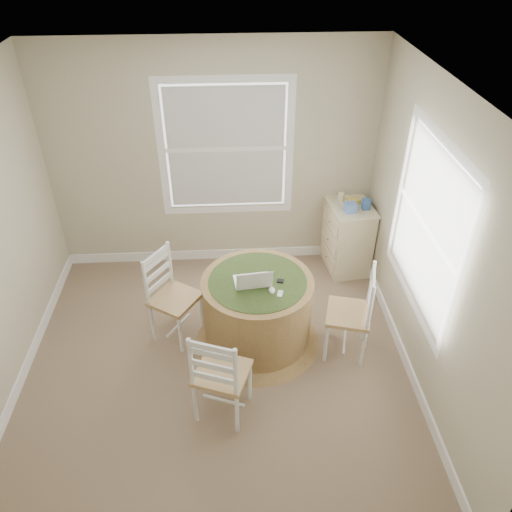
{
  "coord_description": "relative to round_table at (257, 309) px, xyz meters",
  "views": [
    {
      "loc": [
        0.17,
        -3.26,
        3.62
      ],
      "look_at": [
        0.39,
        0.45,
        0.97
      ],
      "focal_mm": 35.0,
      "sensor_mm": 36.0,
      "label": 1
    }
  ],
  "objects": [
    {
      "name": "room",
      "position": [
        -0.23,
        -0.19,
        0.89
      ],
      "size": [
        3.64,
        3.64,
        2.64
      ],
      "color": "#94775D",
      "rests_on": "ground"
    },
    {
      "name": "round_table",
      "position": [
        0.0,
        0.0,
        0.0
      ],
      "size": [
        1.23,
        1.23,
        0.76
      ],
      "rotation": [
        0.0,
        0.0,
        -0.27
      ],
      "color": "#9D7846",
      "rests_on": "ground"
    },
    {
      "name": "chair_left",
      "position": [
        -0.79,
        0.13,
        0.06
      ],
      "size": [
        0.56,
        0.57,
        0.95
      ],
      "primitive_type": null,
      "rotation": [
        0.0,
        0.0,
        0.99
      ],
      "color": "white",
      "rests_on": "ground"
    },
    {
      "name": "chair_near",
      "position": [
        -0.34,
        -0.83,
        0.06
      ],
      "size": [
        0.53,
        0.52,
        0.95
      ],
      "primitive_type": null,
      "rotation": [
        0.0,
        0.0,
        2.79
      ],
      "color": "white",
      "rests_on": "ground"
    },
    {
      "name": "chair_right",
      "position": [
        0.84,
        -0.18,
        0.06
      ],
      "size": [
        0.5,
        0.51,
        0.95
      ],
      "primitive_type": null,
      "rotation": [
        0.0,
        0.0,
        -1.84
      ],
      "color": "white",
      "rests_on": "ground"
    },
    {
      "name": "laptop",
      "position": [
        -0.05,
        -0.04,
        0.37
      ],
      "size": [
        0.36,
        0.32,
        0.23
      ],
      "rotation": [
        0.0,
        0.0,
        3.25
      ],
      "color": "white",
      "rests_on": "round_table"
    },
    {
      "name": "mouse",
      "position": [
        0.12,
        -0.15,
        0.35
      ],
      "size": [
        0.08,
        0.11,
        0.03
      ],
      "primitive_type": "ellipsoid",
      "rotation": [
        0.0,
        0.0,
        -0.27
      ],
      "color": "white",
      "rests_on": "round_table"
    },
    {
      "name": "phone",
      "position": [
        0.19,
        -0.2,
        0.34
      ],
      "size": [
        0.07,
        0.1,
        0.02
      ],
      "primitive_type": "cube",
      "rotation": [
        0.0,
        0.0,
        -0.27
      ],
      "color": "#B7BABF",
      "rests_on": "round_table"
    },
    {
      "name": "keys",
      "position": [
        0.21,
        -0.03,
        0.35
      ],
      "size": [
        0.07,
        0.06,
        0.02
      ],
      "primitive_type": "cube",
      "rotation": [
        0.0,
        0.0,
        -0.27
      ],
      "color": "black",
      "rests_on": "round_table"
    },
    {
      "name": "corner_chest",
      "position": [
        1.12,
        1.19,
        0.01
      ],
      "size": [
        0.55,
        0.68,
        0.84
      ],
      "rotation": [
        0.0,
        0.0,
        0.13
      ],
      "color": "beige",
      "rests_on": "ground"
    },
    {
      "name": "tissue_box",
      "position": [
        1.08,
        1.05,
        0.48
      ],
      "size": [
        0.13,
        0.13,
        0.1
      ],
      "primitive_type": "cube",
      "rotation": [
        0.0,
        0.0,
        0.13
      ],
      "color": "#5D85D5",
      "rests_on": "corner_chest"
    },
    {
      "name": "box_yellow",
      "position": [
        1.16,
        1.24,
        0.46
      ],
      "size": [
        0.16,
        0.12,
        0.06
      ],
      "primitive_type": "cube",
      "rotation": [
        0.0,
        0.0,
        0.13
      ],
      "color": "gold",
      "rests_on": "corner_chest"
    },
    {
      "name": "box_blue",
      "position": [
        1.28,
        1.1,
        0.49
      ],
      "size": [
        0.09,
        0.09,
        0.12
      ],
      "primitive_type": "cube",
      "rotation": [
        0.0,
        0.0,
        0.13
      ],
      "color": "#345C9E",
      "rests_on": "corner_chest"
    },
    {
      "name": "cup_cream",
      "position": [
        1.03,
        1.33,
        0.47
      ],
      "size": [
        0.07,
        0.07,
        0.09
      ],
      "primitive_type": "cylinder",
      "color": "beige",
      "rests_on": "corner_chest"
    }
  ]
}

